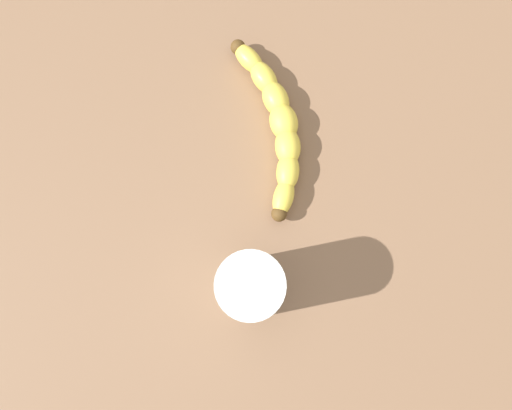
% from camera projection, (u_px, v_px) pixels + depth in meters
% --- Properties ---
extents(wooden_tabletop, '(1.20, 1.20, 0.03)m').
position_uv_depth(wooden_tabletop, '(274.00, 200.00, 0.64)').
color(wooden_tabletop, brown).
rests_on(wooden_tabletop, ground).
extents(banana, '(0.13, 0.22, 0.03)m').
position_uv_depth(banana, '(276.00, 124.00, 0.62)').
color(banana, yellow).
rests_on(banana, wooden_tabletop).
extents(smoothie_glass, '(0.07, 0.07, 0.12)m').
position_uv_depth(smoothie_glass, '(251.00, 287.00, 0.54)').
color(smoothie_glass, silver).
rests_on(smoothie_glass, wooden_tabletop).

